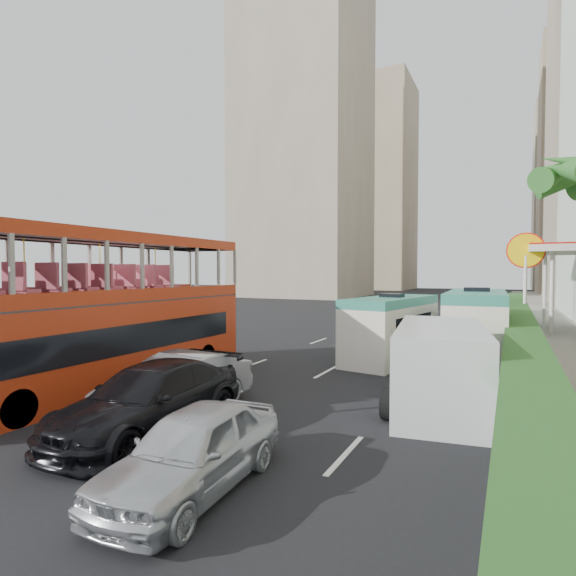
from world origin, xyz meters
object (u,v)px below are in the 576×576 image
Objects in this scene: car_silver_lane_a at (177,412)px; panel_van_far at (484,318)px; double_decker_bus at (113,310)px; minibus_far at (476,326)px; car_silver_lane_b at (194,490)px; panel_van_near at (441,366)px; car_black at (150,432)px; minibus_near at (392,328)px; van_asset at (409,341)px.

panel_van_far is (6.57, 19.87, 1.01)m from car_silver_lane_a.
double_decker_bus is 2.18× the size of panel_van_far.
minibus_far is (10.54, 9.73, -1.04)m from double_decker_bus.
panel_van_near is at bearing 62.74° from car_silver_lane_b.
panel_van_far reaches higher than car_black.
car_silver_lane_b is (6.94, -4.58, -2.53)m from double_decker_bus.
panel_van_far is at bearing 89.05° from minibus_far.
car_black is 0.81× the size of minibus_far.
car_black is 11.77m from minibus_near.
car_silver_lane_a is at bearing 105.45° from car_black.
double_decker_bus is 15.99m from van_asset.
panel_van_far is (-0.16, 8.81, -0.48)m from minibus_far.
double_decker_bus is 2.63× the size of car_silver_lane_b.
minibus_near reaches higher than car_silver_lane_b.
minibus_far reaches higher than panel_van_far.
double_decker_bus is 5.68m from car_black.
minibus_near reaches higher than van_asset.
panel_van_far reaches higher than car_silver_lane_a.
minibus_near reaches higher than panel_van_far.
car_black is at bearing 143.24° from car_silver_lane_b.
double_decker_bus is at bearing -124.91° from panel_van_far.
van_asset is (2.58, 17.03, 0.00)m from car_black.
panel_van_near is (5.83, 5.23, 1.14)m from car_black.
minibus_far is (3.72, -4.51, 1.49)m from van_asset.
car_silver_lane_b is 0.73× the size of panel_van_near.
minibus_far is at bearing 62.45° from car_black.
minibus_far is (6.29, 12.52, 1.49)m from car_black.
car_black is at bearing -33.33° from double_decker_bus.
car_silver_lane_a is 1.11× the size of van_asset.
panel_van_near is (6.26, 3.76, 1.14)m from car_silver_lane_a.
panel_van_far is at bearing 81.87° from minibus_near.
van_asset is (-0.11, 18.82, 0.00)m from car_silver_lane_b.
van_asset is at bearing 87.20° from car_silver_lane_b.
panel_van_near is at bearing -96.73° from panel_van_far.
double_decker_bus reaches higher than van_asset.
minibus_near is (3.43, 9.83, 1.36)m from car_silver_lane_a.
panel_van_near reaches higher than car_silver_lane_a.
double_decker_bus reaches higher than panel_van_near.
minibus_near reaches higher than car_black.
double_decker_bus is 1.93× the size of panel_van_near.
car_silver_lane_b is at bearing -100.44° from van_asset.
double_decker_bus is at bearing -139.28° from minibus_far.
car_silver_lane_a is 13.02m from minibus_far.
car_silver_lane_b is at bearing -106.11° from minibus_far.
car_silver_lane_b is at bearing -33.44° from double_decker_bus.
car_black reaches higher than car_silver_lane_b.
car_silver_lane_b is 0.62× the size of minibus_far.
panel_van_near reaches higher than panel_van_far.
minibus_far is (6.72, 11.06, 1.49)m from car_silver_lane_a.
car_silver_lane_a is 0.93× the size of panel_van_far.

